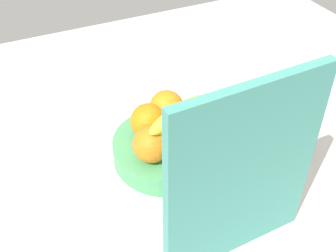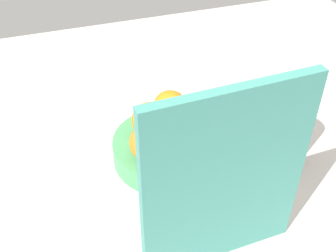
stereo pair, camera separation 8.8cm
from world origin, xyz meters
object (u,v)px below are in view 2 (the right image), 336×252
fruit_bowl (168,149)px  banana_bunch (178,128)px  orange_back_left (190,120)px  thermos_tumbler (287,126)px  orange_back_right (170,107)px  cutting_board (225,182)px  orange_front_right (148,143)px  orange_center (190,141)px  orange_front_left (151,119)px

fruit_bowl → banana_bunch: bearing=112.1°
banana_bunch → orange_back_left: bearing=-140.5°
orange_back_left → thermos_tumbler: 20.86cm
orange_back_right → thermos_tumbler: size_ratio=0.43×
banana_bunch → thermos_tumbler: bearing=167.3°
banana_bunch → cutting_board: 24.87cm
orange_front_right → cutting_board: bearing=105.2°
fruit_bowl → cutting_board: 30.79cm
orange_front_right → orange_back_left: size_ratio=1.00×
banana_bunch → orange_center: bearing=116.3°
orange_front_left → thermos_tumbler: (-27.08, 11.54, 0.08)cm
fruit_bowl → orange_front_right: (5.50, 3.80, 6.52)cm
banana_bunch → orange_front_left: bearing=-57.7°
orange_center → orange_back_right: (0.12, -12.31, 0.00)cm
orange_back_left → orange_back_right: 6.47cm
cutting_board → thermos_tumbler: (-23.56, -18.50, -8.83)cm
orange_center → orange_back_right: 12.31cm
orange_back_left → banana_bunch: 5.38cm
orange_front_right → orange_front_left: bearing=-110.5°
fruit_bowl → cutting_board: (-0.70, 26.64, 15.43)cm
orange_front_left → orange_back_left: size_ratio=1.00×
cutting_board → thermos_tumbler: 31.23cm
cutting_board → banana_bunch: bearing=-94.0°
orange_front_left → orange_back_right: bearing=-151.9°
orange_front_right → orange_center: bearing=164.8°
orange_front_left → thermos_tumbler: 29.43cm
orange_front_right → thermos_tumbler: (-29.76, 4.34, 0.08)cm
fruit_bowl → cutting_board: size_ratio=0.68×
cutting_board → fruit_bowl: bearing=-91.3°
orange_back_right → banana_bunch: (1.40, 9.23, 1.36)cm
fruit_bowl → orange_front_right: size_ratio=3.11×
banana_bunch → fruit_bowl: bearing=-67.9°
orange_center → thermos_tumbler: size_ratio=0.43×
orange_back_right → thermos_tumbler: bearing=146.3°
orange_center → thermos_tumbler: (-21.54, 2.11, 0.08)cm
orange_center → orange_back_right: bearing=-89.4°
orange_front_right → orange_back_left: (-10.71, -4.16, 0.00)cm
cutting_board → thermos_tumbler: cutting_board is taller
orange_center → orange_back_left: size_ratio=1.00×
fruit_bowl → orange_center: size_ratio=3.11×
orange_front_left → banana_bunch: banana_bunch is taller
banana_bunch → thermos_tumbler: (-23.06, 5.19, -1.28)cm
orange_back_right → orange_front_left: bearing=28.1°
fruit_bowl → thermos_tumbler: bearing=161.5°
fruit_bowl → orange_back_right: 9.42cm
banana_bunch → thermos_tumbler: 23.67cm
orange_back_left → banana_bunch: bearing=39.5°
orange_center → orange_front_left: bearing=-59.6°
orange_front_left → cutting_board: bearing=96.7°
cutting_board → orange_back_right: bearing=-96.1°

